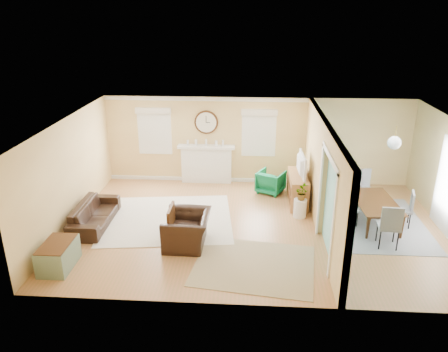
% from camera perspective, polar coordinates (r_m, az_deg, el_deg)
% --- Properties ---
extents(floor, '(9.00, 9.00, 0.00)m').
position_cam_1_polar(floor, '(10.72, 4.19, -6.67)').
color(floor, '#A47643').
rests_on(floor, ground).
extents(wall_back, '(9.00, 0.02, 2.60)m').
position_cam_1_polar(wall_back, '(13.03, 4.31, 4.60)').
color(wall_back, tan).
rests_on(wall_back, ground).
extents(wall_front, '(9.00, 0.02, 2.60)m').
position_cam_1_polar(wall_front, '(7.47, 4.51, -8.56)').
color(wall_front, tan).
rests_on(wall_front, ground).
extents(wall_left, '(0.02, 6.00, 2.60)m').
position_cam_1_polar(wall_left, '(11.07, -19.59, 0.38)').
color(wall_left, tan).
rests_on(wall_left, ground).
extents(ceiling, '(9.00, 6.00, 0.02)m').
position_cam_1_polar(ceiling, '(9.79, 4.59, 6.92)').
color(ceiling, white).
rests_on(ceiling, wall_back).
extents(partition, '(0.17, 6.00, 2.60)m').
position_cam_1_polar(partition, '(10.56, 12.61, 0.46)').
color(partition, tan).
rests_on(partition, ground).
extents(fireplace, '(1.70, 0.30, 1.17)m').
position_cam_1_polar(fireplace, '(13.20, -2.29, 1.66)').
color(fireplace, white).
rests_on(fireplace, ground).
extents(wall_clock, '(0.70, 0.07, 0.70)m').
position_cam_1_polar(wall_clock, '(12.92, -2.34, 7.03)').
color(wall_clock, '#4E2911').
rests_on(wall_clock, wall_back).
extents(window_left, '(1.05, 0.13, 1.42)m').
position_cam_1_polar(window_left, '(13.20, -9.07, 6.24)').
color(window_left, white).
rests_on(window_left, wall_back).
extents(window_right, '(1.05, 0.13, 1.42)m').
position_cam_1_polar(window_right, '(12.88, 4.58, 6.06)').
color(window_right, white).
rests_on(window_right, wall_back).
extents(pendant, '(0.30, 0.30, 0.55)m').
position_cam_1_polar(pendant, '(10.38, 21.36, 4.06)').
color(pendant, gold).
rests_on(pendant, ceiling).
extents(rug_cream, '(3.50, 3.13, 0.02)m').
position_cam_1_polar(rug_cream, '(11.16, -7.41, -5.58)').
color(rug_cream, beige).
rests_on(rug_cream, floor).
extents(rug_jute, '(2.68, 2.30, 0.01)m').
position_cam_1_polar(rug_jute, '(9.24, 3.94, -11.55)').
color(rug_jute, tan).
rests_on(rug_jute, floor).
extents(rug_grey, '(2.42, 3.02, 0.01)m').
position_cam_1_polar(rug_grey, '(11.49, 18.96, -5.83)').
color(rug_grey, gray).
rests_on(rug_grey, floor).
extents(sofa, '(0.78, 1.94, 0.56)m').
position_cam_1_polar(sofa, '(11.16, -16.57, -4.79)').
color(sofa, black).
rests_on(sofa, floor).
extents(eames_chair, '(1.01, 1.15, 0.74)m').
position_cam_1_polar(eames_chair, '(9.83, -4.83, -7.02)').
color(eames_chair, black).
rests_on(eames_chair, floor).
extents(green_chair, '(0.93, 0.94, 0.65)m').
position_cam_1_polar(green_chair, '(12.60, 6.13, -0.76)').
color(green_chair, '#0C6744').
rests_on(green_chair, floor).
extents(trunk, '(0.59, 0.96, 0.55)m').
position_cam_1_polar(trunk, '(9.66, -20.84, -9.65)').
color(trunk, gray).
rests_on(trunk, floor).
extents(credenza, '(0.48, 1.41, 0.80)m').
position_cam_1_polar(credenza, '(12.01, 9.58, -1.66)').
color(credenza, '#A47644').
rests_on(credenza, floor).
extents(tv, '(0.18, 1.05, 0.60)m').
position_cam_1_polar(tv, '(11.76, 9.70, 1.49)').
color(tv, black).
rests_on(tv, credenza).
extents(garden_stool, '(0.33, 0.33, 0.48)m').
position_cam_1_polar(garden_stool, '(11.27, 9.89, -4.15)').
color(garden_stool, white).
rests_on(garden_stool, floor).
extents(potted_plant, '(0.37, 0.40, 0.39)m').
position_cam_1_polar(potted_plant, '(11.09, 10.03, -2.13)').
color(potted_plant, '#337F33').
rests_on(potted_plant, garden_stool).
extents(dining_table, '(1.09, 1.79, 0.60)m').
position_cam_1_polar(dining_table, '(11.36, 19.13, -4.50)').
color(dining_table, '#4E2911').
rests_on(dining_table, floor).
extents(dining_chair_n, '(0.48, 0.48, 0.97)m').
position_cam_1_polar(dining_chair_n, '(12.20, 17.85, -1.18)').
color(dining_chair_n, gray).
rests_on(dining_chair_n, floor).
extents(dining_chair_s, '(0.50, 0.50, 1.04)m').
position_cam_1_polar(dining_chair_s, '(10.27, 20.78, -5.59)').
color(dining_chair_s, gray).
rests_on(dining_chair_s, floor).
extents(dining_chair_w, '(0.41, 0.41, 0.87)m').
position_cam_1_polar(dining_chair_w, '(11.07, 16.17, -3.66)').
color(dining_chair_w, white).
rests_on(dining_chair_w, floor).
extents(dining_chair_e, '(0.48, 0.48, 0.90)m').
position_cam_1_polar(dining_chair_e, '(11.40, 22.43, -3.62)').
color(dining_chair_e, gray).
rests_on(dining_chair_e, floor).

